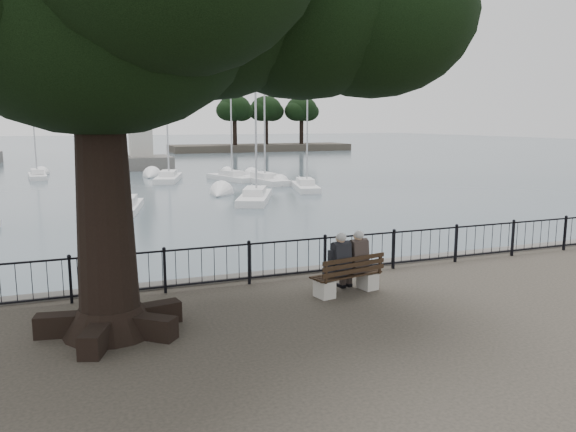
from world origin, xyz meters
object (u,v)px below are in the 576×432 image
bench (348,280)px  person_right (354,263)px  person_left (337,266)px  lion_monument (141,148)px

bench → person_right: 0.44m
person_left → lion_monument: 48.92m
person_left → lion_monument: (1.38, 48.90, 0.52)m
lion_monument → person_left: bearing=-91.6°
person_left → lion_monument: bearing=88.4°
lion_monument → bench: bearing=-91.3°
bench → person_left: person_left is taller
bench → lion_monument: bearing=88.7°
person_right → lion_monument: 48.82m
person_left → person_right: size_ratio=1.00×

